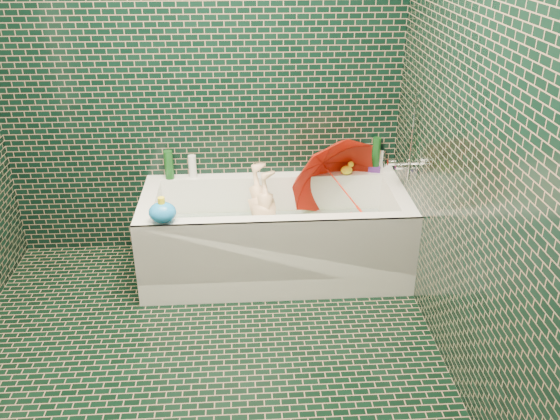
{
  "coord_description": "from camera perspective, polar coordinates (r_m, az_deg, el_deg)",
  "views": [
    {
      "loc": [
        0.26,
        -2.37,
        2.15
      ],
      "look_at": [
        0.47,
        0.82,
        0.54
      ],
      "focal_mm": 38.0,
      "sensor_mm": 36.0,
      "label": 1
    }
  ],
  "objects": [
    {
      "name": "bottle_left_short",
      "position": [
        4.03,
        -8.42,
        4.17
      ],
      "size": [
        0.06,
        0.06,
        0.15
      ],
      "primitive_type": "cylinder",
      "rotation": [
        0.0,
        0.0,
        0.26
      ],
      "color": "white",
      "rests_on": "bathtub"
    },
    {
      "name": "bath_toy",
      "position": [
        3.46,
        -11.25,
        -0.2
      ],
      "size": [
        0.19,
        0.16,
        0.16
      ],
      "rotation": [
        0.0,
        0.0,
        -0.24
      ],
      "color": "#1984E6",
      "rests_on": "bathtub"
    },
    {
      "name": "wall_front",
      "position": [
        1.35,
        -14.45,
        -16.38
      ],
      "size": [
        2.8,
        0.0,
        2.8
      ],
      "primitive_type": "plane",
      "rotation": [
        -1.57,
        0.0,
        0.0
      ],
      "color": "black",
      "rests_on": "floor"
    },
    {
      "name": "floor",
      "position": [
        3.21,
        -7.71,
        -15.71
      ],
      "size": [
        2.8,
        2.8,
        0.0
      ],
      "primitive_type": "plane",
      "color": "black",
      "rests_on": "ground"
    },
    {
      "name": "wall_right",
      "position": [
        2.74,
        18.91,
        5.99
      ],
      "size": [
        0.0,
        2.8,
        2.8
      ],
      "primitive_type": "plane",
      "rotation": [
        1.57,
        0.0,
        -1.57
      ],
      "color": "black",
      "rests_on": "floor"
    },
    {
      "name": "soap_bottle_a",
      "position": [
        4.17,
        10.31,
        3.65
      ],
      "size": [
        0.11,
        0.11,
        0.25
      ],
      "primitive_type": "imported",
      "rotation": [
        0.0,
        0.0,
        0.12
      ],
      "color": "white",
      "rests_on": "bathtub"
    },
    {
      "name": "child",
      "position": [
        3.89,
        -1.31,
        -1.55
      ],
      "size": [
        0.88,
        0.53,
        0.24
      ],
      "primitive_type": "imported",
      "rotation": [
        -1.51,
        0.0,
        -1.27
      ],
      "color": "beige",
      "rests_on": "bathtub"
    },
    {
      "name": "soap_bottle_c",
      "position": [
        4.17,
        9.84,
        3.68
      ],
      "size": [
        0.14,
        0.14,
        0.17
      ],
      "primitive_type": "imported",
      "rotation": [
        0.0,
        0.0,
        0.06
      ],
      "color": "#134317",
      "rests_on": "bathtub"
    },
    {
      "name": "bottle_left_tall",
      "position": [
        4.03,
        -10.65,
        4.3
      ],
      "size": [
        0.06,
        0.06,
        0.2
      ],
      "primitive_type": "cylinder",
      "rotation": [
        0.0,
        0.0,
        0.05
      ],
      "color": "#134317",
      "rests_on": "bathtub"
    },
    {
      "name": "wall_back",
      "position": [
        3.88,
        -7.69,
        13.03
      ],
      "size": [
        2.8,
        0.0,
        2.8
      ],
      "primitive_type": "plane",
      "rotation": [
        1.57,
        0.0,
        0.0
      ],
      "color": "black",
      "rests_on": "floor"
    },
    {
      "name": "faucet",
      "position": [
        3.79,
        11.93,
        4.75
      ],
      "size": [
        0.18,
        0.19,
        0.55
      ],
      "color": "silver",
      "rests_on": "wall_right"
    },
    {
      "name": "rubber_duck",
      "position": [
        4.07,
        6.49,
        3.94
      ],
      "size": [
        0.11,
        0.09,
        0.09
      ],
      "rotation": [
        0.0,
        0.0,
        0.42
      ],
      "color": "yellow",
      "rests_on": "bathtub"
    },
    {
      "name": "bottle_right_pump",
      "position": [
        4.14,
        9.73,
        4.73
      ],
      "size": [
        0.06,
        0.06,
        0.16
      ],
      "primitive_type": "cylinder",
      "rotation": [
        0.0,
        0.0,
        -0.32
      ],
      "color": "silver",
      "rests_on": "bathtub"
    },
    {
      "name": "bathtub",
      "position": [
        3.9,
        -0.46,
        -3.17
      ],
      "size": [
        1.7,
        0.75,
        0.55
      ],
      "color": "white",
      "rests_on": "floor"
    },
    {
      "name": "umbrella",
      "position": [
        3.89,
        5.94,
        2.2
      ],
      "size": [
        0.89,
        0.94,
        0.89
      ],
      "primitive_type": "imported",
      "rotation": [
        0.39,
        -0.34,
        0.33
      ],
      "color": "red",
      "rests_on": "bathtub"
    },
    {
      "name": "bottle_right_tall",
      "position": [
        4.12,
        9.23,
        5.28
      ],
      "size": [
        0.07,
        0.07,
        0.24
      ],
      "primitive_type": "cylinder",
      "rotation": [
        0.0,
        0.0,
        0.27
      ],
      "color": "#134317",
      "rests_on": "bathtub"
    },
    {
      "name": "bath_mat",
      "position": [
        3.94,
        -0.47,
        -3.74
      ],
      "size": [
        1.35,
        0.47,
        0.01
      ],
      "primitive_type": "cube",
      "color": "green",
      "rests_on": "bathtub"
    },
    {
      "name": "water",
      "position": [
        3.87,
        -0.48,
        -1.9
      ],
      "size": [
        1.48,
        0.53,
        0.0
      ],
      "primitive_type": "cube",
      "color": "silver",
      "rests_on": "bathtub"
    },
    {
      "name": "soap_bottle_b",
      "position": [
        4.13,
        9.04,
        3.55
      ],
      "size": [
        0.1,
        0.1,
        0.18
      ],
      "primitive_type": "imported",
      "rotation": [
        0.0,
        0.0,
        -0.22
      ],
      "color": "#4C217D",
      "rests_on": "bathtub"
    }
  ]
}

